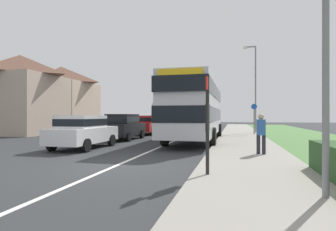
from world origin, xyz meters
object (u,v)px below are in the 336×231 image
parked_car_white (83,130)px  pedestrian_at_stop (261,132)px  bus_stop_sign (207,118)px  parked_car_grey (162,122)px  street_lamp_mid (254,84)px  parked_car_red (147,124)px  double_decker_bus (196,107)px  cycle_route_sign (254,118)px  parked_car_black (123,126)px

parked_car_white → pedestrian_at_stop: 8.18m
parked_car_white → bus_stop_sign: (6.46, -5.05, 0.66)m
parked_car_grey → street_lamp_mid: street_lamp_mid is taller
pedestrian_at_stop → bus_stop_sign: 4.48m
parked_car_white → bus_stop_sign: bus_stop_sign is taller
parked_car_red → parked_car_grey: bearing=90.7°
double_decker_bus → cycle_route_sign: (3.82, 5.67, -0.71)m
parked_car_black → parked_car_red: size_ratio=0.93×
pedestrian_at_stop → cycle_route_sign: 11.45m
parked_car_white → parked_car_red: bearing=90.3°
bus_stop_sign → cycle_route_sign: (2.19, 15.55, -0.11)m
parked_car_red → cycle_route_sign: 8.71m
parked_car_red → bus_stop_sign: 16.67m
parked_car_black → parked_car_grey: parked_car_black is taller
double_decker_bus → parked_car_grey: bearing=115.0°
parked_car_black → double_decker_bus: bearing=-2.2°
double_decker_bus → cycle_route_sign: size_ratio=4.13×
pedestrian_at_stop → street_lamp_mid: (0.73, 14.10, 3.42)m
bus_stop_sign → street_lamp_mid: street_lamp_mid is taller
street_lamp_mid → parked_car_red: bearing=-162.0°
double_decker_bus → parked_car_grey: double_decker_bus is taller
parked_car_grey → street_lamp_mid: (8.96, -2.26, 3.48)m
double_decker_bus → parked_car_red: 7.42m
cycle_route_sign → parked_car_grey: bearing=150.6°
parked_car_white → pedestrian_at_stop: size_ratio=2.47×
double_decker_bus → cycle_route_sign: 6.87m
pedestrian_at_stop → cycle_route_sign: size_ratio=0.66×
pedestrian_at_stop → street_lamp_mid: bearing=87.1°
pedestrian_at_stop → double_decker_bus: bearing=119.8°
parked_car_red → parked_car_grey: (-0.07, 5.15, 0.03)m
parked_car_black → parked_car_red: parked_car_black is taller
parked_car_white → parked_car_grey: size_ratio=1.03×
parked_car_white → pedestrian_at_stop: bearing=-6.5°
parked_car_grey → bus_stop_sign: (6.57, -20.49, 0.63)m
double_decker_bus → street_lamp_mid: size_ratio=1.36×
parked_car_black → parked_car_grey: bearing=90.5°
parked_car_white → parked_car_black: 5.02m
parked_car_white → pedestrian_at_stop: pedestrian_at_stop is taller
parked_car_white → street_lamp_mid: size_ratio=0.54×
cycle_route_sign → street_lamp_mid: street_lamp_mid is taller
double_decker_bus → cycle_route_sign: double_decker_bus is taller
parked_car_white → cycle_route_sign: cycle_route_sign is taller
cycle_route_sign → street_lamp_mid: size_ratio=0.33×
parked_car_red → cycle_route_sign: size_ratio=1.74×
cycle_route_sign → double_decker_bus: bearing=-124.0°
double_decker_bus → bus_stop_sign: double_decker_bus is taller
parked_car_black → cycle_route_sign: cycle_route_sign is taller
pedestrian_at_stop → bus_stop_sign: bearing=-112.0°
pedestrian_at_stop → bus_stop_sign: bus_stop_sign is taller
parked_car_black → pedestrian_at_stop: size_ratio=2.43×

